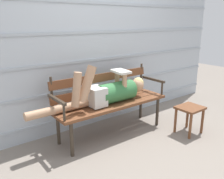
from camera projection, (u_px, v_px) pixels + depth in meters
name	position (u px, v px, depth m)	size (l,w,h in m)	color
ground_plane	(120.00, 138.00, 3.19)	(12.00, 12.00, 0.00)	gray
house_siding	(91.00, 46.00, 3.37)	(5.31, 0.08, 2.34)	#B2BCC6
park_bench	(109.00, 98.00, 3.23)	(1.62, 0.47, 0.88)	brown
reclining_person	(108.00, 92.00, 3.11)	(1.69, 0.27, 0.56)	#33703D
footstool	(190.00, 113.00, 3.27)	(0.34, 0.30, 0.38)	brown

